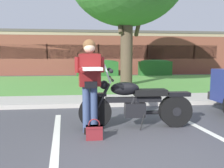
{
  "coord_description": "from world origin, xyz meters",
  "views": [
    {
      "loc": [
        -0.97,
        -3.01,
        1.38
      ],
      "look_at": [
        -0.47,
        1.45,
        0.85
      ],
      "focal_mm": 36.01,
      "sensor_mm": 36.0,
      "label": 1
    }
  ],
  "objects_px": {
    "brick_building": "(96,54)",
    "handbag": "(94,131)",
    "rider_person": "(90,78)",
    "hedge_center_left": "(155,67)",
    "hedge_left": "(97,68)",
    "motorcycle": "(140,103)"
  },
  "relations": [
    {
      "from": "motorcycle",
      "to": "hedge_center_left",
      "type": "xyz_separation_m",
      "value": [
        4.1,
        12.34,
        0.16
      ]
    },
    {
      "from": "rider_person",
      "to": "hedge_left",
      "type": "distance_m",
      "value": 12.56
    },
    {
      "from": "brick_building",
      "to": "handbag",
      "type": "bearing_deg",
      "value": -92.4
    },
    {
      "from": "rider_person",
      "to": "brick_building",
      "type": "bearing_deg",
      "value": 87.37
    },
    {
      "from": "handbag",
      "to": "hedge_center_left",
      "type": "relative_size",
      "value": 0.15
    },
    {
      "from": "hedge_center_left",
      "to": "brick_building",
      "type": "relative_size",
      "value": 0.1
    },
    {
      "from": "motorcycle",
      "to": "rider_person",
      "type": "relative_size",
      "value": 1.32
    },
    {
      "from": "brick_building",
      "to": "hedge_left",
      "type": "bearing_deg",
      "value": -91.45
    },
    {
      "from": "hedge_center_left",
      "to": "hedge_left",
      "type": "bearing_deg",
      "value": 180.0
    },
    {
      "from": "handbag",
      "to": "hedge_left",
      "type": "xyz_separation_m",
      "value": [
        0.65,
        12.92,
        0.51
      ]
    },
    {
      "from": "rider_person",
      "to": "hedge_center_left",
      "type": "distance_m",
      "value": 13.53
    },
    {
      "from": "handbag",
      "to": "hedge_center_left",
      "type": "xyz_separation_m",
      "value": [
        5.02,
        12.92,
        0.51
      ]
    },
    {
      "from": "handbag",
      "to": "hedge_center_left",
      "type": "bearing_deg",
      "value": 68.79
    },
    {
      "from": "rider_person",
      "to": "handbag",
      "type": "relative_size",
      "value": 4.74
    },
    {
      "from": "handbag",
      "to": "hedge_left",
      "type": "relative_size",
      "value": 0.12
    },
    {
      "from": "rider_person",
      "to": "hedge_center_left",
      "type": "xyz_separation_m",
      "value": [
        5.07,
        12.53,
        -0.36
      ]
    },
    {
      "from": "hedge_left",
      "to": "motorcycle",
      "type": "bearing_deg",
      "value": -88.74
    },
    {
      "from": "handbag",
      "to": "hedge_center_left",
      "type": "height_order",
      "value": "hedge_center_left"
    },
    {
      "from": "hedge_center_left",
      "to": "brick_building",
      "type": "height_order",
      "value": "brick_building"
    },
    {
      "from": "motorcycle",
      "to": "hedge_left",
      "type": "bearing_deg",
      "value": 91.26
    },
    {
      "from": "motorcycle",
      "to": "hedge_center_left",
      "type": "height_order",
      "value": "motorcycle"
    },
    {
      "from": "motorcycle",
      "to": "hedge_left",
      "type": "height_order",
      "value": "motorcycle"
    }
  ]
}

